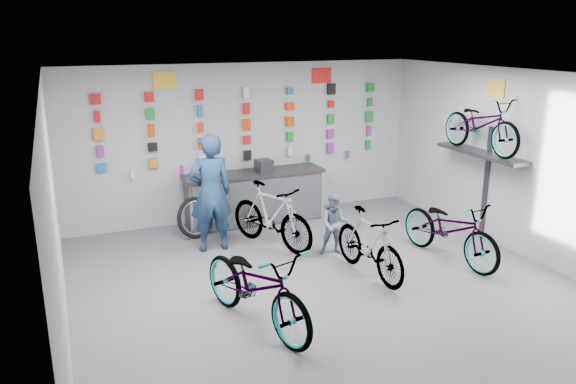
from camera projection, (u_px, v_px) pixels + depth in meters
name	position (u px, v px, depth m)	size (l,w,h in m)	color
floor	(341.00, 299.00, 7.74)	(8.00, 8.00, 0.00)	#4C4C51
ceiling	(347.00, 78.00, 6.92)	(8.00, 8.00, 0.00)	white
wall_back	(246.00, 142.00, 10.88)	(7.00, 7.00, 0.00)	#B2B2B4
wall_left	(56.00, 230.00, 6.03)	(8.00, 8.00, 0.00)	#B2B2B4
wall_right	(545.00, 170.00, 8.63)	(8.00, 8.00, 0.00)	#B2B2B4
counter	(255.00, 198.00, 10.75)	(2.70, 0.66, 1.00)	black
merch_wall	(244.00, 127.00, 10.71)	(5.57, 0.08, 1.56)	#1E5FAD
wall_bracket	(482.00, 158.00, 9.64)	(0.39, 1.90, 2.00)	#333338
sign_left	(165.00, 80.00, 9.96)	(0.42, 0.02, 0.30)	yellow
sign_right	(322.00, 75.00, 11.12)	(0.42, 0.02, 0.30)	red
sign_side	(496.00, 88.00, 9.37)	(0.02, 0.40, 0.30)	yellow
bike_left	(256.00, 285.00, 6.90)	(0.73, 2.11, 1.11)	gray
bike_center	(369.00, 244.00, 8.36)	(0.48, 1.69, 1.02)	gray
bike_right	(450.00, 229.00, 8.95)	(0.70, 2.02, 1.06)	gray
bike_service	(271.00, 216.00, 9.50)	(0.52, 1.85, 1.11)	gray
bike_wall	(481.00, 124.00, 9.45)	(0.63, 1.80, 0.95)	gray
clerk	(211.00, 193.00, 9.25)	(0.73, 0.48, 1.99)	navy
customer	(335.00, 224.00, 9.18)	(0.51, 0.39, 1.04)	slate
spare_wheel	(196.00, 218.00, 9.99)	(0.78, 0.48, 0.75)	black
register	(264.00, 165.00, 10.66)	(0.28, 0.30, 0.22)	black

